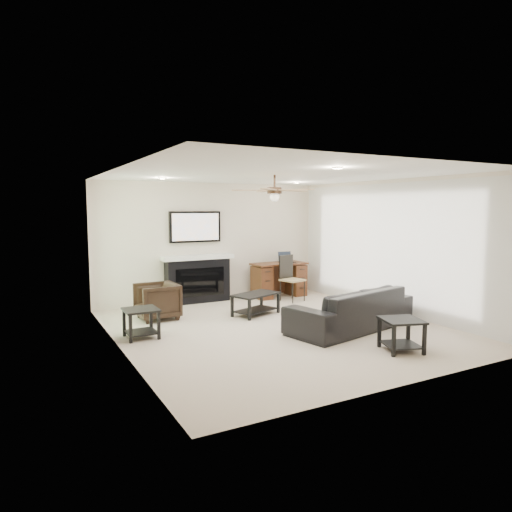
# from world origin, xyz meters

# --- Properties ---
(room_shell) EXTENTS (5.50, 5.54, 2.52)m
(room_shell) POSITION_xyz_m (0.19, 0.08, 1.68)
(room_shell) COLOR #BFAF9A
(room_shell) RESTS_ON ground
(sofa) EXTENTS (2.43, 1.36, 0.67)m
(sofa) POSITION_xyz_m (1.05, -0.58, 0.33)
(sofa) COLOR black
(sofa) RESTS_ON ground
(armchair) EXTENTS (0.73, 0.71, 0.65)m
(armchair) POSITION_xyz_m (-1.55, 1.57, 0.32)
(armchair) COLOR black
(armchair) RESTS_ON ground
(coffee_table) EXTENTS (1.02, 0.78, 0.40)m
(coffee_table) POSITION_xyz_m (0.15, 1.02, 0.20)
(coffee_table) COLOR black
(coffee_table) RESTS_ON ground
(end_table_near) EXTENTS (0.66, 0.66, 0.45)m
(end_table_near) POSITION_xyz_m (0.90, -1.83, 0.23)
(end_table_near) COLOR black
(end_table_near) RESTS_ON ground
(end_table_left) EXTENTS (0.50, 0.50, 0.45)m
(end_table_left) POSITION_xyz_m (-2.10, 0.52, 0.23)
(end_table_left) COLOR black
(end_table_left) RESTS_ON ground
(fireplace_unit) EXTENTS (1.52, 0.34, 1.91)m
(fireplace_unit) POSITION_xyz_m (-0.38, 2.58, 0.95)
(fireplace_unit) COLOR black
(fireplace_unit) RESTS_ON ground
(desk) EXTENTS (1.22, 0.56, 0.76)m
(desk) POSITION_xyz_m (1.44, 2.32, 0.38)
(desk) COLOR #3B180E
(desk) RESTS_ON ground
(desk_chair) EXTENTS (0.51, 0.53, 0.97)m
(desk_chair) POSITION_xyz_m (1.44, 1.77, 0.48)
(desk_chair) COLOR black
(desk_chair) RESTS_ON ground
(laptop) EXTENTS (0.33, 0.24, 0.23)m
(laptop) POSITION_xyz_m (1.64, 2.30, 0.88)
(laptop) COLOR black
(laptop) RESTS_ON desk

